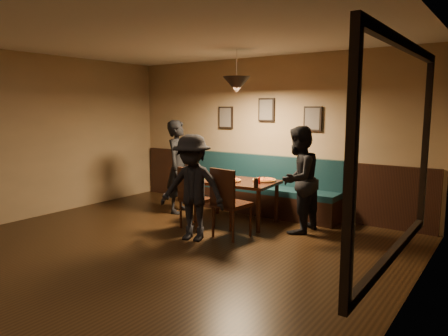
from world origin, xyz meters
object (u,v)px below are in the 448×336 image
at_px(dining_table, 236,201).
at_px(chair_near_right, 232,202).
at_px(chair_near_left, 197,198).
at_px(soda_glass, 256,183).
at_px(tabasco_bottle, 259,180).
at_px(diner_front, 192,188).
at_px(diner_left, 179,167).
at_px(booth_bench, 258,185).
at_px(diner_right, 298,180).

bearing_deg(dining_table, chair_near_right, -65.58).
height_order(chair_near_left, soda_glass, chair_near_left).
height_order(chair_near_right, tabasco_bottle, chair_near_right).
height_order(chair_near_left, diner_front, diner_front).
bearing_deg(dining_table, diner_left, 176.45).
distance_m(diner_left, diner_front, 1.67).
height_order(chair_near_left, tabasco_bottle, chair_near_left).
bearing_deg(diner_front, soda_glass, 40.53).
xyz_separation_m(booth_bench, diner_left, (-1.18, -0.81, 0.33)).
bearing_deg(tabasco_bottle, chair_near_right, -97.39).
xyz_separation_m(diner_right, soda_glass, (-0.49, -0.42, -0.03)).
distance_m(diner_front, tabasco_bottle, 1.17).
bearing_deg(booth_bench, soda_glass, -60.98).
bearing_deg(diner_front, dining_table, 76.75).
relative_size(chair_near_right, diner_left, 0.62).
relative_size(diner_front, soda_glass, 10.46).
bearing_deg(soda_glass, chair_near_right, -118.54).
distance_m(chair_near_left, diner_right, 1.59).
relative_size(booth_bench, tabasco_bottle, 24.30).
height_order(soda_glass, tabasco_bottle, soda_glass).
distance_m(chair_near_left, diner_front, 0.66).
xyz_separation_m(diner_right, diner_front, (-1.06, -1.22, -0.05)).
bearing_deg(diner_right, dining_table, -82.82).
relative_size(dining_table, chair_near_left, 1.34).
height_order(chair_near_right, soda_glass, chair_near_right).
height_order(dining_table, diner_left, diner_left).
height_order(diner_right, soda_glass, diner_right).
relative_size(booth_bench, chair_near_right, 2.92).
height_order(dining_table, chair_near_right, chair_near_right).
xyz_separation_m(chair_near_left, chair_near_right, (0.70, -0.07, 0.03)).
distance_m(dining_table, chair_near_left, 0.72).
bearing_deg(soda_glass, dining_table, 149.41).
xyz_separation_m(soda_glass, tabasco_bottle, (-0.11, 0.28, -0.01)).
xyz_separation_m(booth_bench, chair_near_right, (0.44, -1.50, 0.01)).
relative_size(diner_right, tabasco_bottle, 13.10).
xyz_separation_m(diner_front, soda_glass, (0.58, 0.79, 0.02)).
xyz_separation_m(booth_bench, soda_glass, (0.63, -1.14, 0.27)).
distance_m(dining_table, chair_near_right, 0.82).
height_order(dining_table, diner_front, diner_front).
height_order(dining_table, diner_right, diner_right).
distance_m(dining_table, soda_glass, 0.80).
bearing_deg(diner_front, booth_bench, 78.17).
bearing_deg(chair_near_left, soda_glass, 25.40).
bearing_deg(tabasco_bottle, diner_front, -113.35).
bearing_deg(dining_table, tabasco_bottle, -11.58).
bearing_deg(chair_near_right, dining_table, 125.91).
bearing_deg(tabasco_bottle, diner_right, 13.14).
distance_m(chair_near_right, diner_left, 1.78).
height_order(dining_table, chair_near_left, chair_near_left).
height_order(dining_table, tabasco_bottle, tabasco_bottle).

